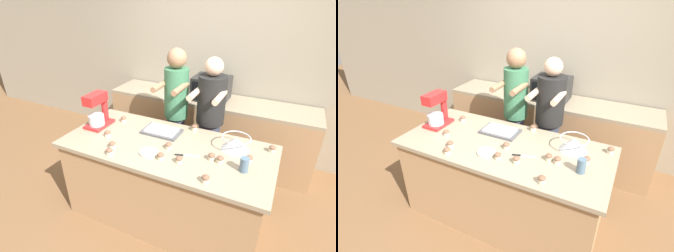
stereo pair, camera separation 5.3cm
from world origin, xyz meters
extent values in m
plane|color=brown|center=(0.00, 0.00, 0.00)|extent=(16.00, 16.00, 0.00)
cube|color=gray|center=(0.00, 1.66, 1.35)|extent=(10.00, 0.06, 2.70)
cube|color=#A87F56|center=(0.00, 0.00, 0.42)|extent=(1.95, 0.87, 0.85)
cube|color=gray|center=(0.00, 0.00, 0.87)|extent=(2.03, 0.92, 0.04)
cube|color=#A87F56|center=(0.00, 1.31, 0.43)|extent=(2.80, 0.60, 0.86)
cube|color=gray|center=(0.00, 1.31, 0.88)|extent=(2.80, 0.60, 0.04)
cylinder|color=#33384C|center=(-0.20, 0.68, 0.43)|extent=(0.22, 0.22, 0.86)
cylinder|color=#38704C|center=(-0.20, 0.68, 1.15)|extent=(0.28, 0.28, 0.58)
sphere|color=#936B4C|center=(-0.20, 0.68, 1.55)|extent=(0.22, 0.22, 0.22)
cylinder|color=#936B4C|center=(-0.32, 0.51, 1.28)|extent=(0.06, 0.34, 0.06)
cylinder|color=#936B4C|center=(-0.08, 0.51, 1.28)|extent=(0.06, 0.34, 0.06)
cylinder|color=#33384C|center=(0.22, 0.68, 0.44)|extent=(0.24, 0.24, 0.87)
cylinder|color=black|center=(0.22, 0.68, 1.14)|extent=(0.31, 0.31, 0.54)
sphere|color=#DBB293|center=(0.22, 0.68, 1.51)|extent=(0.20, 0.20, 0.20)
cylinder|color=#DBB293|center=(0.09, 0.51, 1.25)|extent=(0.06, 0.34, 0.06)
cylinder|color=#DBB293|center=(0.35, 0.51, 1.25)|extent=(0.06, 0.34, 0.06)
cube|color=red|center=(-0.84, 0.05, 0.90)|extent=(0.20, 0.30, 0.03)
cylinder|color=red|center=(-0.84, 0.16, 1.04)|extent=(0.07, 0.07, 0.24)
cube|color=red|center=(-0.84, 0.03, 1.21)|extent=(0.13, 0.26, 0.10)
cylinder|color=#BCBCC1|center=(-0.84, 0.01, 0.97)|extent=(0.17, 0.17, 0.11)
cone|color=#BCBCC1|center=(0.62, 0.21, 0.95)|extent=(0.26, 0.26, 0.12)
torus|color=#BCBCC1|center=(0.62, 0.21, 1.01)|extent=(0.27, 0.27, 0.01)
cube|color=#4C4C51|center=(-0.15, 0.20, 0.90)|extent=(0.39, 0.25, 0.02)
cube|color=white|center=(-0.15, 0.20, 0.92)|extent=(0.32, 0.20, 0.02)
cube|color=black|center=(0.02, 1.31, 1.06)|extent=(0.46, 0.39, 0.30)
cube|color=black|center=(-0.02, 1.11, 1.06)|extent=(0.32, 0.01, 0.24)
cube|color=#2D2D2D|center=(0.19, 1.11, 1.06)|extent=(0.09, 0.01, 0.24)
cylinder|color=slate|center=(0.75, -0.09, 0.95)|extent=(0.07, 0.07, 0.13)
cylinder|color=beige|center=(-0.07, -0.20, 0.90)|extent=(0.17, 0.17, 0.02)
cube|color=#BCBCC1|center=(0.29, -0.08, 0.89)|extent=(0.14, 0.06, 0.01)
cube|color=black|center=(0.19, -0.11, 0.89)|extent=(0.08, 0.04, 0.01)
cylinder|color=beige|center=(0.93, 0.32, 0.90)|extent=(0.06, 0.06, 0.03)
ellipsoid|color=brown|center=(0.93, 0.32, 0.93)|extent=(0.06, 0.06, 0.04)
cylinder|color=beige|center=(0.52, -0.36, 0.90)|extent=(0.06, 0.06, 0.03)
ellipsoid|color=brown|center=(0.52, -0.36, 0.93)|extent=(0.06, 0.06, 0.04)
cylinder|color=beige|center=(0.55, -0.06, 0.90)|extent=(0.06, 0.06, 0.03)
ellipsoid|color=brown|center=(0.55, -0.06, 0.93)|extent=(0.06, 0.06, 0.04)
cylinder|color=beige|center=(0.47, -0.05, 0.90)|extent=(0.06, 0.06, 0.03)
ellipsoid|color=brown|center=(0.47, -0.05, 0.93)|extent=(0.06, 0.06, 0.04)
cylinder|color=beige|center=(0.05, -0.05, 0.90)|extent=(0.06, 0.06, 0.03)
ellipsoid|color=brown|center=(0.05, -0.05, 0.93)|extent=(0.06, 0.06, 0.04)
cylinder|color=beige|center=(0.23, -0.22, 0.90)|extent=(0.06, 0.06, 0.03)
ellipsoid|color=brown|center=(0.23, -0.22, 0.93)|extent=(0.06, 0.06, 0.04)
cylinder|color=beige|center=(-0.60, -0.11, 0.90)|extent=(0.06, 0.06, 0.03)
ellipsoid|color=brown|center=(-0.60, -0.11, 0.93)|extent=(0.06, 0.06, 0.04)
cylinder|color=beige|center=(0.14, 0.40, 0.90)|extent=(0.06, 0.06, 0.03)
ellipsoid|color=brown|center=(0.14, 0.40, 0.93)|extent=(0.06, 0.06, 0.04)
cylinder|color=beige|center=(-0.38, -0.37, 0.90)|extent=(0.06, 0.06, 0.03)
ellipsoid|color=brown|center=(-0.38, -0.37, 0.93)|extent=(0.06, 0.06, 0.04)
cylinder|color=beige|center=(-0.43, -0.27, 0.90)|extent=(0.06, 0.06, 0.03)
ellipsoid|color=brown|center=(-0.43, -0.27, 0.93)|extent=(0.06, 0.06, 0.04)
cylinder|color=beige|center=(0.07, -0.24, 0.90)|extent=(0.06, 0.06, 0.03)
ellipsoid|color=brown|center=(0.07, -0.24, 0.93)|extent=(0.06, 0.06, 0.04)
cylinder|color=beige|center=(-0.65, 0.24, 0.90)|extent=(0.06, 0.06, 0.03)
ellipsoid|color=brown|center=(-0.65, 0.24, 0.93)|extent=(0.06, 0.06, 0.04)
cylinder|color=beige|center=(0.77, 0.06, 0.90)|extent=(0.06, 0.06, 0.03)
ellipsoid|color=brown|center=(0.77, 0.06, 0.93)|extent=(0.06, 0.06, 0.04)
camera|label=1|loc=(0.96, -1.93, 2.19)|focal=28.00mm
camera|label=2|loc=(1.01, -1.90, 2.19)|focal=28.00mm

